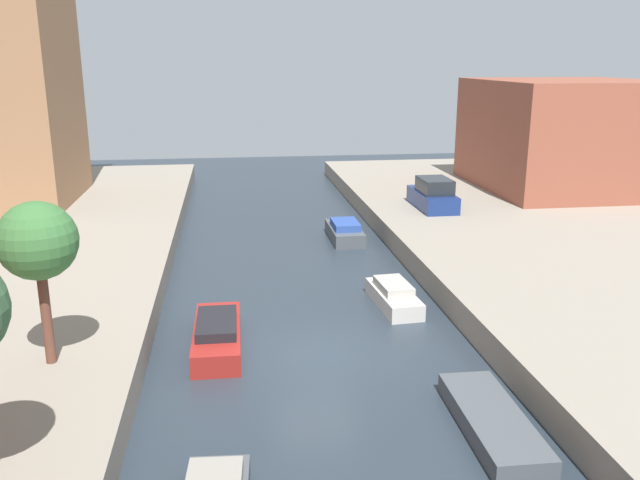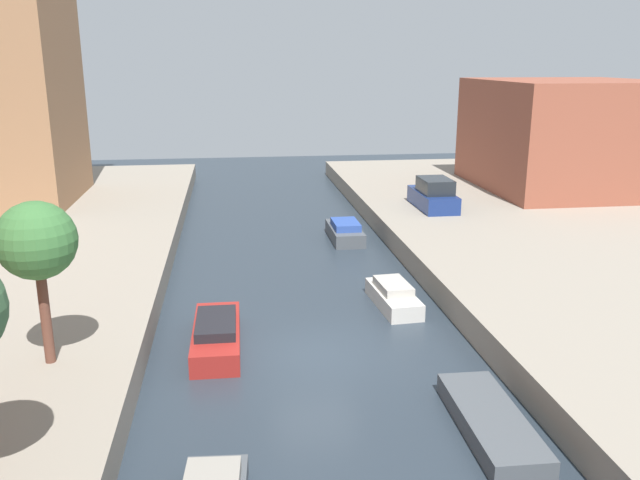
{
  "view_description": "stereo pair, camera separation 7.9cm",
  "coord_description": "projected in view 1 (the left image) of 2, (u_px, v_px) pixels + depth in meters",
  "views": [
    {
      "loc": [
        -2.41,
        -18.18,
        8.72
      ],
      "look_at": [
        1.24,
        7.89,
        1.42
      ],
      "focal_mm": 36.81,
      "sensor_mm": 36.0,
      "label": 1
    },
    {
      "loc": [
        -2.33,
        -18.2,
        8.72
      ],
      "look_at": [
        1.24,
        7.89,
        1.42
      ],
      "focal_mm": 36.81,
      "sensor_mm": 36.0,
      "label": 2
    }
  ],
  "objects": [
    {
      "name": "low_block_right",
      "position": [
        566.0,
        135.0,
        39.9
      ],
      "size": [
        10.0,
        11.13,
        6.5
      ],
      "primitive_type": "cube",
      "color": "brown",
      "rests_on": "quay_right"
    },
    {
      "name": "ground_plane",
      "position": [
        316.0,
        355.0,
        20.01
      ],
      "size": [
        84.0,
        84.0,
        0.0
      ],
      "primitive_type": "plane",
      "color": "#28333D"
    },
    {
      "name": "parked_car",
      "position": [
        433.0,
        195.0,
        34.9
      ],
      "size": [
        1.73,
        4.09,
        1.64
      ],
      "color": "navy",
      "rests_on": "quay_right"
    },
    {
      "name": "moored_boat_right_3",
      "position": [
        394.0,
        296.0,
        23.82
      ],
      "size": [
        1.44,
        3.38,
        0.91
      ],
      "color": "beige",
      "rests_on": "ground_plane"
    },
    {
      "name": "moored_boat_left_2",
      "position": [
        217.0,
        335.0,
        20.39
      ],
      "size": [
        1.49,
        4.28,
        0.98
      ],
      "color": "maroon",
      "rests_on": "ground_plane"
    },
    {
      "name": "moored_boat_right_4",
      "position": [
        345.0,
        232.0,
        32.57
      ],
      "size": [
        1.46,
        3.61,
        0.99
      ],
      "color": "#4C5156",
      "rests_on": "ground_plane"
    },
    {
      "name": "moored_boat_right_2",
      "position": [
        492.0,
        422.0,
        15.83
      ],
      "size": [
        1.53,
        4.26,
        0.51
      ],
      "color": "#4C5156",
      "rests_on": "ground_plane"
    },
    {
      "name": "street_tree_2",
      "position": [
        38.0,
        242.0,
        16.4
      ],
      "size": [
        2.0,
        2.0,
        4.32
      ],
      "color": "brown",
      "rests_on": "quay_left"
    }
  ]
}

